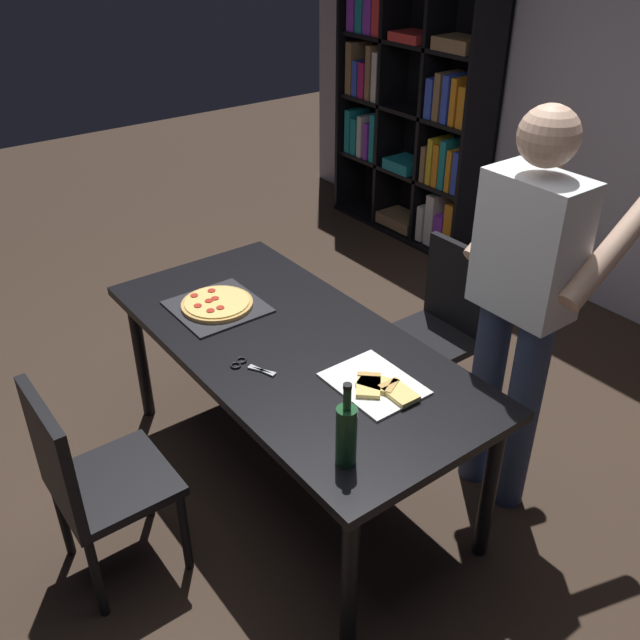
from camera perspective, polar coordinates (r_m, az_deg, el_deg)
name	(u,v)px	position (r m, az deg, el deg)	size (l,w,h in m)	color
ground_plane	(295,473)	(3.39, -2.07, -12.44)	(12.00, 12.00, 0.00)	#38281E
dining_table	(292,356)	(2.96, -2.32, -2.92)	(1.83, 0.87, 0.75)	black
chair_near_camera	(89,477)	(2.77, -18.39, -12.09)	(0.42, 0.42, 0.90)	black
chair_far_side	(442,321)	(3.57, 9.92, -0.09)	(0.42, 0.42, 0.90)	black
bookshelf	(414,113)	(5.52, 7.70, 16.41)	(1.40, 0.35, 1.95)	black
person_serving_pizza	(524,297)	(2.85, 16.31, 1.82)	(0.55, 0.54, 1.75)	#38476B
pepperoni_pizza_on_tray	(217,305)	(3.18, -8.41, 1.23)	(0.38, 0.38, 0.04)	#2D2D33
pizza_slices_on_towel	(377,385)	(2.66, 4.71, -5.33)	(0.37, 0.28, 0.03)	white
wine_bottle	(346,434)	(2.27, 2.17, -9.28)	(0.07, 0.07, 0.32)	#194723
kitchen_scissors	(247,365)	(2.78, -6.01, -3.72)	(0.20, 0.13, 0.01)	silver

